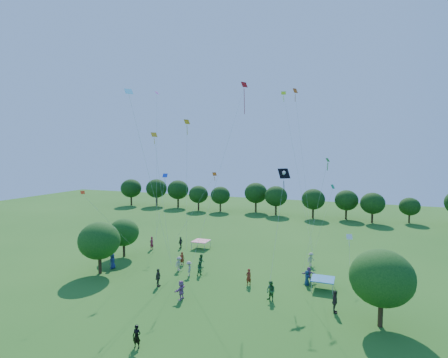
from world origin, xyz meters
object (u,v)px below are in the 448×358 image
near_tree_west (99,241)px  pirate_kite (284,175)px  red_high_kite (237,114)px  near_tree_north (124,232)px  tent_red_stripe (201,241)px  near_tree_east (382,278)px  man_in_black (137,337)px  tent_blue (323,279)px

near_tree_west → pirate_kite: 21.80m
pirate_kite → red_high_kite: 9.29m
near_tree_north → tent_red_stripe: (7.78, 7.19, -2.18)m
near_tree_east → man_in_black: size_ratio=3.71×
near_tree_east → tent_red_stripe: size_ratio=2.79×
near_tree_east → pirate_kite: pirate_kite is taller
near_tree_north → tent_blue: size_ratio=2.27×
near_tree_north → red_high_kite: (14.85, 1.98, 14.90)m
near_tree_north → tent_blue: 25.52m
man_in_black → red_high_kite: bearing=80.8°
tent_blue → red_high_kite: bearing=159.7°
near_tree_north → tent_blue: bearing=-4.3°
near_tree_east → tent_red_stripe: bearing=146.0°
tent_blue → red_high_kite: 20.42m
tent_blue → near_tree_north: bearing=175.7°
near_tree_east → near_tree_west: bearing=176.5°
near_tree_east → tent_red_stripe: 27.28m
tent_red_stripe → pirate_kite: pirate_kite is taller
near_tree_west → red_high_kite: red_high_kite is taller
near_tree_east → man_in_black: 18.95m
near_tree_west → near_tree_east: near_tree_east is taller
near_tree_north → man_in_black: bearing=-50.9°
near_tree_west → near_tree_east: size_ratio=0.95×
man_in_black → red_high_kite: 25.97m
near_tree_west → near_tree_east: bearing=-3.5°
near_tree_west → near_tree_north: (-1.40, 6.21, -0.55)m
near_tree_west → tent_red_stripe: bearing=64.5°
tent_red_stripe → pirate_kite: (13.06, -6.94, 10.20)m
near_tree_west → near_tree_north: near_tree_west is taller
man_in_black → near_tree_east: bearing=23.2°
near_tree_east → red_high_kite: red_high_kite is taller
tent_blue → man_in_black: size_ratio=1.33×
near_tree_west → man_in_black: (12.72, -11.17, -2.93)m
near_tree_north → near_tree_east: bearing=-14.7°
man_in_black → tent_red_stripe: bearing=97.4°
near_tree_east → pirate_kite: size_ratio=0.58×
tent_blue → pirate_kite: size_ratio=0.21×
red_high_kite → near_tree_east: bearing=-32.8°
tent_red_stripe → near_tree_west: bearing=-115.5°
near_tree_west → tent_blue: near_tree_west is taller
tent_red_stripe → near_tree_north: bearing=-137.3°
near_tree_north → pirate_kite: bearing=0.7°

